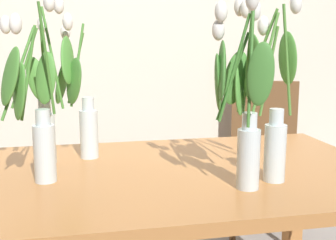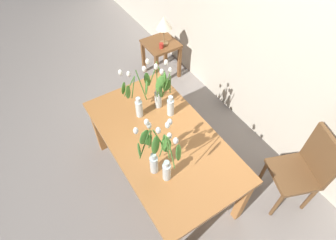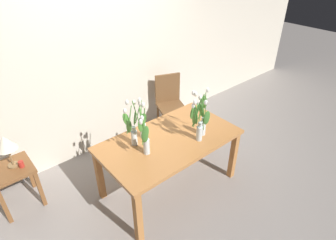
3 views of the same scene
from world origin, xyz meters
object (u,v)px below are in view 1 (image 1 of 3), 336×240
(tulip_vase_2, at_px, (82,113))
(dining_chair, at_px, (264,149))
(tulip_vase_1, at_px, (268,105))
(dining_table, at_px, (154,196))
(tulip_vase_3, at_px, (37,117))
(tulip_vase_0, at_px, (241,111))
(tulip_vase_4, at_px, (43,105))

(tulip_vase_2, height_order, dining_chair, tulip_vase_2)
(tulip_vase_1, relative_size, tulip_vase_2, 1.09)
(dining_table, bearing_deg, tulip_vase_3, -172.68)
(tulip_vase_0, height_order, tulip_vase_4, tulip_vase_4)
(tulip_vase_1, distance_m, tulip_vase_4, 0.77)
(dining_table, bearing_deg, tulip_vase_0, -45.91)
(tulip_vase_0, height_order, tulip_vase_2, tulip_vase_0)
(dining_table, height_order, dining_chair, dining_chair)
(tulip_vase_2, distance_m, tulip_vase_4, 0.14)
(dining_table, distance_m, dining_chair, 1.31)
(tulip_vase_3, bearing_deg, dining_chair, 40.48)
(tulip_vase_0, xyz_separation_m, tulip_vase_1, (0.11, 0.07, 0.00))
(tulip_vase_3, height_order, tulip_vase_4, same)
(tulip_vase_2, xyz_separation_m, tulip_vase_3, (-0.14, -0.26, 0.03))
(tulip_vase_0, distance_m, tulip_vase_3, 0.62)
(tulip_vase_0, distance_m, dining_chair, 1.45)
(tulip_vase_3, distance_m, dining_chair, 1.66)
(dining_table, distance_m, tulip_vase_3, 0.48)
(dining_table, relative_size, dining_chair, 1.72)
(dining_chair, bearing_deg, tulip_vase_2, -144.12)
(dining_table, xyz_separation_m, tulip_vase_3, (-0.37, -0.05, 0.30))
(tulip_vase_2, xyz_separation_m, dining_chair, (1.08, 0.78, -0.39))
(tulip_vase_3, bearing_deg, tulip_vase_0, -17.05)
(tulip_vase_4, bearing_deg, dining_chair, 33.89)
(tulip_vase_4, bearing_deg, tulip_vase_3, -90.97)
(tulip_vase_3, xyz_separation_m, dining_chair, (1.22, 1.04, -0.42))
(dining_table, bearing_deg, dining_chair, 49.39)
(tulip_vase_1, height_order, tulip_vase_3, tulip_vase_3)
(tulip_vase_1, relative_size, tulip_vase_4, 0.99)
(tulip_vase_2, height_order, tulip_vase_3, tulip_vase_3)
(dining_table, bearing_deg, tulip_vase_4, 154.07)
(tulip_vase_0, relative_size, tulip_vase_3, 0.98)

